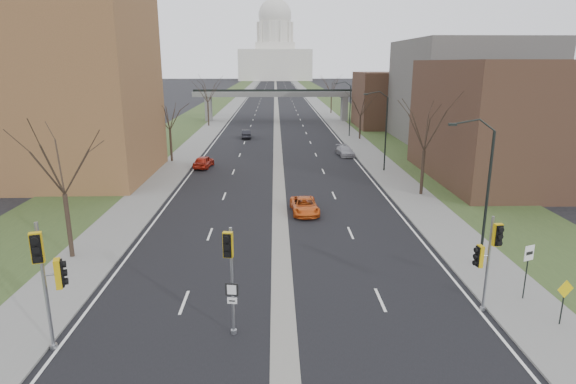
{
  "coord_description": "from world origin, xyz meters",
  "views": [
    {
      "loc": [
        -0.32,
        -20.17,
        11.77
      ],
      "look_at": [
        0.44,
        8.4,
        4.05
      ],
      "focal_mm": 30.0,
      "sensor_mm": 36.0,
      "label": 1
    }
  ],
  "objects_px": {
    "warning_sign": "(564,296)",
    "car_right_near": "(305,206)",
    "signal_pole_median": "(230,264)",
    "car_left_near": "(204,162)",
    "signal_pole_left": "(47,269)",
    "speed_limit_sign": "(528,262)",
    "car_left_far": "(246,134)",
    "car_right_mid": "(345,151)",
    "signal_pole_right": "(488,252)"
  },
  "relations": [
    {
      "from": "signal_pole_median",
      "to": "car_right_mid",
      "type": "distance_m",
      "value": 43.95
    },
    {
      "from": "speed_limit_sign",
      "to": "car_right_mid",
      "type": "relative_size",
      "value": 0.66
    },
    {
      "from": "signal_pole_left",
      "to": "signal_pole_median",
      "type": "bearing_deg",
      "value": -11.57
    },
    {
      "from": "signal_pole_right",
      "to": "car_right_near",
      "type": "height_order",
      "value": "signal_pole_right"
    },
    {
      "from": "car_left_near",
      "to": "signal_pole_left",
      "type": "bearing_deg",
      "value": 96.04
    },
    {
      "from": "signal_pole_right",
      "to": "car_right_mid",
      "type": "bearing_deg",
      "value": 83.07
    },
    {
      "from": "car_left_near",
      "to": "car_right_near",
      "type": "relative_size",
      "value": 0.94
    },
    {
      "from": "speed_limit_sign",
      "to": "car_left_near",
      "type": "distance_m",
      "value": 38.8
    },
    {
      "from": "signal_pole_left",
      "to": "car_right_near",
      "type": "height_order",
      "value": "signal_pole_left"
    },
    {
      "from": "speed_limit_sign",
      "to": "car_left_far",
      "type": "xyz_separation_m",
      "value": [
        -17.25,
        55.03,
        -1.43
      ]
    },
    {
      "from": "car_right_near",
      "to": "speed_limit_sign",
      "type": "bearing_deg",
      "value": -59.29
    },
    {
      "from": "warning_sign",
      "to": "car_left_near",
      "type": "relative_size",
      "value": 0.53
    },
    {
      "from": "signal_pole_right",
      "to": "car_left_far",
      "type": "xyz_separation_m",
      "value": [
        -14.63,
        56.2,
        -2.51
      ]
    },
    {
      "from": "car_left_far",
      "to": "car_right_near",
      "type": "relative_size",
      "value": 0.91
    },
    {
      "from": "signal_pole_left",
      "to": "car_right_mid",
      "type": "distance_m",
      "value": 47.08
    },
    {
      "from": "car_left_far",
      "to": "warning_sign",
      "type": "bearing_deg",
      "value": 103.47
    },
    {
      "from": "car_right_mid",
      "to": "warning_sign",
      "type": "bearing_deg",
      "value": -91.17
    },
    {
      "from": "signal_pole_median",
      "to": "car_left_far",
      "type": "xyz_separation_m",
      "value": [
        -2.69,
        58.05,
        -2.84
      ]
    },
    {
      "from": "car_right_mid",
      "to": "car_right_near",
      "type": "bearing_deg",
      "value": -112.02
    },
    {
      "from": "car_right_near",
      "to": "car_right_mid",
      "type": "bearing_deg",
      "value": 70.92
    },
    {
      "from": "speed_limit_sign",
      "to": "car_left_near",
      "type": "xyz_separation_m",
      "value": [
        -20.89,
        32.67,
        -1.39
      ]
    },
    {
      "from": "speed_limit_sign",
      "to": "car_left_near",
      "type": "relative_size",
      "value": 0.69
    },
    {
      "from": "car_right_near",
      "to": "signal_pole_right",
      "type": "bearing_deg",
      "value": -68.37
    },
    {
      "from": "warning_sign",
      "to": "car_left_far",
      "type": "bearing_deg",
      "value": 94.22
    },
    {
      "from": "signal_pole_left",
      "to": "warning_sign",
      "type": "bearing_deg",
      "value": -14.7
    },
    {
      "from": "signal_pole_median",
      "to": "car_left_near",
      "type": "relative_size",
      "value": 1.2
    },
    {
      "from": "car_right_mid",
      "to": "car_left_far",
      "type": "bearing_deg",
      "value": 124.72
    },
    {
      "from": "car_left_far",
      "to": "car_right_mid",
      "type": "xyz_separation_m",
      "value": [
        13.71,
        -15.6,
        -0.04
      ]
    },
    {
      "from": "warning_sign",
      "to": "car_right_near",
      "type": "height_order",
      "value": "warning_sign"
    },
    {
      "from": "car_left_far",
      "to": "car_right_mid",
      "type": "height_order",
      "value": "car_left_far"
    },
    {
      "from": "car_right_near",
      "to": "car_left_near",
      "type": "bearing_deg",
      "value": 117.38
    },
    {
      "from": "warning_sign",
      "to": "car_left_far",
      "type": "distance_m",
      "value": 60.22
    },
    {
      "from": "car_left_near",
      "to": "signal_pole_median",
      "type": "bearing_deg",
      "value": 107.54
    },
    {
      "from": "warning_sign",
      "to": "car_right_near",
      "type": "relative_size",
      "value": 0.5
    },
    {
      "from": "car_right_mid",
      "to": "signal_pole_median",
      "type": "bearing_deg",
      "value": -111.14
    },
    {
      "from": "signal_pole_median",
      "to": "car_left_near",
      "type": "distance_m",
      "value": 36.36
    },
    {
      "from": "signal_pole_median",
      "to": "car_left_near",
      "type": "bearing_deg",
      "value": 108.93
    },
    {
      "from": "signal_pole_median",
      "to": "signal_pole_right",
      "type": "xyz_separation_m",
      "value": [
        11.93,
        1.86,
        -0.33
      ]
    },
    {
      "from": "signal_pole_median",
      "to": "warning_sign",
      "type": "relative_size",
      "value": 2.27
    },
    {
      "from": "car_left_near",
      "to": "car_left_far",
      "type": "bearing_deg",
      "value": -91.75
    },
    {
      "from": "car_right_near",
      "to": "car_left_far",
      "type": "bearing_deg",
      "value": 96.24
    },
    {
      "from": "warning_sign",
      "to": "signal_pole_left",
      "type": "bearing_deg",
      "value": 170.55
    },
    {
      "from": "signal_pole_median",
      "to": "speed_limit_sign",
      "type": "distance_m",
      "value": 14.94
    },
    {
      "from": "signal_pole_left",
      "to": "signal_pole_median",
      "type": "distance_m",
      "value": 7.3
    },
    {
      "from": "car_right_near",
      "to": "car_right_mid",
      "type": "height_order",
      "value": "car_right_mid"
    },
    {
      "from": "signal_pole_right",
      "to": "warning_sign",
      "type": "bearing_deg",
      "value": -32.12
    },
    {
      "from": "signal_pole_median",
      "to": "warning_sign",
      "type": "bearing_deg",
      "value": 10.77
    },
    {
      "from": "signal_pole_median",
      "to": "warning_sign",
      "type": "height_order",
      "value": "signal_pole_median"
    },
    {
      "from": "signal_pole_median",
      "to": "car_right_mid",
      "type": "relative_size",
      "value": 1.15
    },
    {
      "from": "signal_pole_left",
      "to": "signal_pole_right",
      "type": "distance_m",
      "value": 19.38
    }
  ]
}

